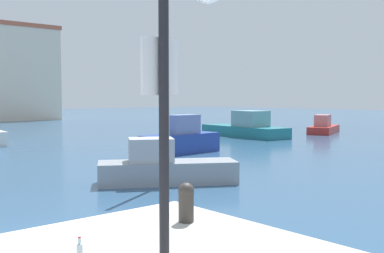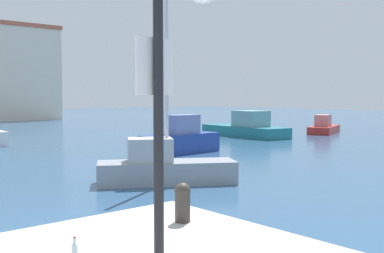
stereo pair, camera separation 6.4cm
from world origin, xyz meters
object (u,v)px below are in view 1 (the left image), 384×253
object	(u,v)px
mooring_bollard	(186,201)
motorboat_red_inner_mooring	(324,127)
sailboat_grey_far_right	(164,166)
motorboat_teal_behind_lamppost	(246,128)
motorboat_blue_distant_north	(181,140)
bottle	(80,252)

from	to	relation	value
mooring_bollard	motorboat_red_inner_mooring	xyz separation A→B (m)	(27.51, 15.81, -0.91)
sailboat_grey_far_right	motorboat_teal_behind_lamppost	world-z (taller)	sailboat_grey_far_right
mooring_bollard	sailboat_grey_far_right	size ratio (longest dim) A/B	0.08
sailboat_grey_far_right	motorboat_red_inner_mooring	xyz separation A→B (m)	(22.41, 8.72, -0.11)
sailboat_grey_far_right	motorboat_teal_behind_lamppost	bearing A→B (deg)	34.27
mooring_bollard	motorboat_red_inner_mooring	world-z (taller)	mooring_bollard
motorboat_blue_distant_north	sailboat_grey_far_right	bearing A→B (deg)	-133.64
mooring_bollard	motorboat_blue_distant_north	world-z (taller)	motorboat_blue_distant_north
bottle	motorboat_red_inner_mooring	world-z (taller)	motorboat_red_inner_mooring
bottle	motorboat_blue_distant_north	size ratio (longest dim) A/B	0.06
sailboat_grey_far_right	motorboat_red_inner_mooring	bearing A→B (deg)	21.26
mooring_bollard	bottle	bearing A→B (deg)	-165.62
mooring_bollard	motorboat_red_inner_mooring	size ratio (longest dim) A/B	0.11
mooring_bollard	motorboat_teal_behind_lamppost	size ratio (longest dim) A/B	0.08
bottle	mooring_bollard	world-z (taller)	mooring_bollard
bottle	mooring_bollard	bearing A→B (deg)	14.38
sailboat_grey_far_right	motorboat_blue_distant_north	size ratio (longest dim) A/B	1.50
bottle	motorboat_red_inner_mooring	size ratio (longest dim) A/B	0.05
motorboat_teal_behind_lamppost	mooring_bollard	bearing A→B (deg)	-139.38
bottle	sailboat_grey_far_right	xyz separation A→B (m)	(6.95, 7.57, -0.62)
sailboat_grey_far_right	motorboat_red_inner_mooring	size ratio (longest dim) A/B	1.32
mooring_bollard	motorboat_blue_distant_north	bearing A→B (deg)	50.48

